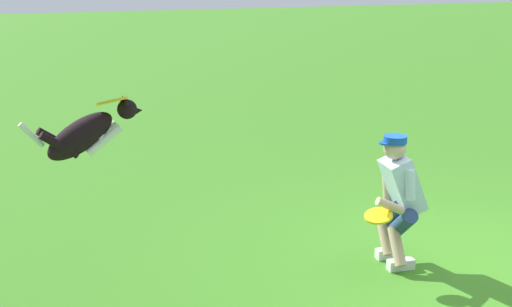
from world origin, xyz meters
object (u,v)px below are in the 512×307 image
Objects in this scene: frisbee_flying at (111,101)px; frisbee_held at (378,216)px; person at (398,196)px; dog at (86,134)px.

frisbee_held is at bearing 171.06° from frisbee_flying.
person is 4.66× the size of frisbee_flying.
frisbee_flying reaches higher than dog.
person reaches higher than frisbee_held.
dog reaches higher than person.
person is at bearing -10.63° from dog.
person is at bearing 177.06° from frisbee_flying.
person is 4.95× the size of frisbee_held.
frisbee_held is at bearing -16.04° from dog.
dog reaches higher than frisbee_held.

